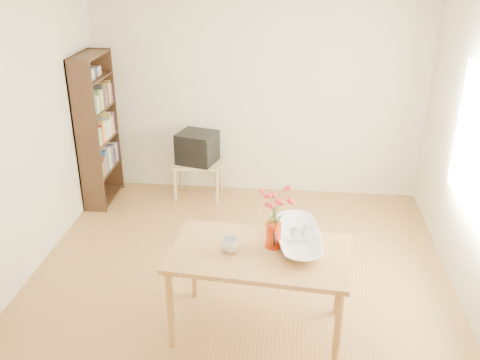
# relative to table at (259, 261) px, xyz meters

# --- Properties ---
(room) EXTENTS (4.50, 4.50, 4.50)m
(room) POSITION_rel_table_xyz_m (-0.21, 0.48, 0.63)
(room) COLOR olive
(room) RESTS_ON ground
(table) EXTENTS (1.46, 0.91, 0.75)m
(table) POSITION_rel_table_xyz_m (0.00, 0.00, 0.00)
(table) COLOR #A47138
(table) RESTS_ON ground
(tv_stand) EXTENTS (0.60, 0.45, 0.46)m
(tv_stand) POSITION_rel_table_xyz_m (-0.93, 2.44, -0.28)
(tv_stand) COLOR tan
(tv_stand) RESTS_ON ground
(bookshelf) EXTENTS (0.28, 0.70, 1.80)m
(bookshelf) POSITION_rel_table_xyz_m (-2.08, 2.22, 0.17)
(bookshelf) COLOR black
(bookshelf) RESTS_ON ground
(pitcher) EXTENTS (0.14, 0.21, 0.21)m
(pitcher) POSITION_rel_table_xyz_m (0.10, 0.09, 0.18)
(pitcher) COLOR red
(pitcher) RESTS_ON table
(flowers) EXTENTS (0.23, 0.23, 0.33)m
(flowers) POSITION_rel_table_xyz_m (0.10, 0.09, 0.44)
(flowers) COLOR #DD343F
(flowers) RESTS_ON pitcher
(mug) EXTENTS (0.19, 0.19, 0.11)m
(mug) POSITION_rel_table_xyz_m (-0.23, -0.01, 0.14)
(mug) COLOR white
(mug) RESTS_ON table
(bowl) EXTENTS (0.56, 0.56, 0.48)m
(bowl) POSITION_rel_table_xyz_m (0.30, 0.18, 0.32)
(bowl) COLOR white
(bowl) RESTS_ON table
(teacup_a) EXTENTS (0.09, 0.09, 0.06)m
(teacup_a) POSITION_rel_table_xyz_m (0.26, 0.18, 0.27)
(teacup_a) COLOR white
(teacup_a) RESTS_ON bowl
(teacup_b) EXTENTS (0.10, 0.10, 0.07)m
(teacup_b) POSITION_rel_table_xyz_m (0.34, 0.20, 0.28)
(teacup_b) COLOR white
(teacup_b) RESTS_ON bowl
(television) EXTENTS (0.52, 0.50, 0.38)m
(television) POSITION_rel_table_xyz_m (-0.93, 2.46, -0.01)
(television) COLOR black
(television) RESTS_ON tv_stand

